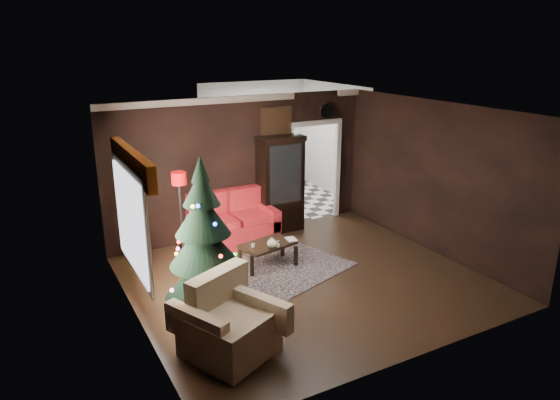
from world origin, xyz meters
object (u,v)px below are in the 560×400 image
floor_lamp (181,218)px  wall_clock (326,111)px  loveseat (234,219)px  kitchen_table (276,191)px  armchair (229,321)px  curio_cabinet (280,186)px  teapot (272,243)px  coffee_table (268,254)px  christmas_tree (204,240)px

floor_lamp → wall_clock: bearing=11.9°
loveseat → wall_clock: (2.35, 0.40, 1.88)m
wall_clock → kitchen_table: wall_clock is taller
armchair → curio_cabinet: bearing=28.5°
loveseat → teapot: bearing=-87.5°
loveseat → wall_clock: 3.04m
loveseat → coffee_table: (0.10, -1.26, -0.28)m
christmas_tree → armchair: bearing=-97.7°
coffee_table → teapot: 0.37m
coffee_table → wall_clock: (2.25, 1.66, 2.16)m
curio_cabinet → christmas_tree: bearing=-138.0°
curio_cabinet → teapot: bearing=-122.6°
loveseat → curio_cabinet: (1.15, 0.22, 0.45)m
loveseat → curio_cabinet: size_ratio=0.89×
curio_cabinet → kitchen_table: curio_cabinet is taller
wall_clock → kitchen_table: size_ratio=0.43×
armchair → coffee_table: bearing=27.6°
loveseat → curio_cabinet: curio_cabinet is taller
curio_cabinet → loveseat: bearing=-169.2°
loveseat → coffee_table: 1.29m
christmas_tree → coffee_table: christmas_tree is taller
floor_lamp → coffee_table: floor_lamp is taller
armchair → coffee_table: (1.61, 2.08, -0.24)m
armchair → coffee_table: armchair is taller
curio_cabinet → floor_lamp: (-2.29, -0.56, -0.12)m
armchair → teapot: armchair is taller
armchair → kitchen_table: size_ratio=1.39×
christmas_tree → wall_clock: (3.68, 2.41, 1.33)m
armchair → wall_clock: size_ratio=3.27×
loveseat → teapot: loveseat is taller
curio_cabinet → teapot: 2.06m
christmas_tree → kitchen_table: 4.87m
armchair → teapot: (1.58, 1.86, 0.06)m
christmas_tree → coffee_table: size_ratio=2.53×
loveseat → christmas_tree: (-1.33, -2.01, 0.55)m
teapot → loveseat: bearing=92.5°
christmas_tree → loveseat: bearing=56.5°
teapot → christmas_tree: bearing=-159.1°
kitchen_table → coffee_table: bearing=-120.4°
curio_cabinet → kitchen_table: bearing=65.6°
curio_cabinet → floor_lamp: bearing=-166.4°
wall_clock → coffee_table: bearing=-143.7°
loveseat → teapot: (0.06, -1.48, 0.02)m
loveseat → armchair: 3.67m
coffee_table → teapot: size_ratio=4.93×
floor_lamp → christmas_tree: size_ratio=0.70×
christmas_tree → armchair: size_ratio=2.25×
curio_cabinet → floor_lamp: 2.36m
coffee_table → teapot: teapot is taller
armchair → christmas_tree: bearing=57.6°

